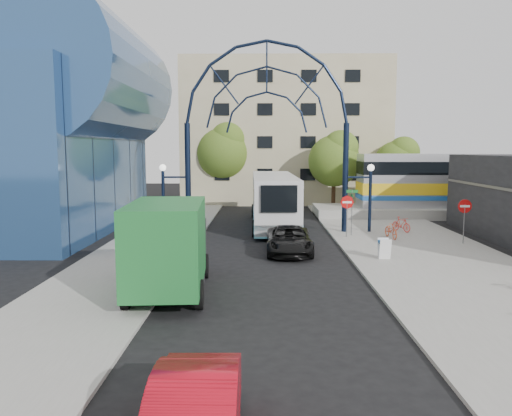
{
  "coord_description": "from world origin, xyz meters",
  "views": [
    {
      "loc": [
        -0.32,
        -17.66,
        5.41
      ],
      "look_at": [
        -0.58,
        6.0,
        2.58
      ],
      "focal_mm": 35.0,
      "sensor_mm": 36.0,
      "label": 1
    }
  ],
  "objects_px": {
    "do_not_enter_sign": "(465,211)",
    "sandwich_board": "(384,246)",
    "stop_sign": "(347,206)",
    "tree_north_c": "(398,161)",
    "black_suv": "(289,240)",
    "bike_near_a": "(391,230)",
    "tree_north_a": "(336,158)",
    "street_name_sign": "(352,203)",
    "city_bus": "(274,199)",
    "tree_north_b": "(224,150)",
    "green_truck": "(170,246)",
    "bike_near_b": "(401,224)",
    "gateway_arch": "(267,98)"
  },
  "relations": [
    {
      "from": "do_not_enter_sign",
      "to": "sandwich_board",
      "type": "relative_size",
      "value": 2.51
    },
    {
      "from": "stop_sign",
      "to": "tree_north_c",
      "type": "bearing_deg",
      "value": 65.31
    },
    {
      "from": "black_suv",
      "to": "bike_near_a",
      "type": "bearing_deg",
      "value": 31.99
    },
    {
      "from": "do_not_enter_sign",
      "to": "sandwich_board",
      "type": "xyz_separation_m",
      "value": [
        -5.4,
        -4.02,
        -1.23
      ]
    },
    {
      "from": "black_suv",
      "to": "bike_near_a",
      "type": "xyz_separation_m",
      "value": [
        6.26,
        3.79,
        -0.1
      ]
    },
    {
      "from": "tree_north_a",
      "to": "black_suv",
      "type": "height_order",
      "value": "tree_north_a"
    },
    {
      "from": "street_name_sign",
      "to": "tree_north_c",
      "type": "relative_size",
      "value": 0.43
    },
    {
      "from": "tree_north_a",
      "to": "city_bus",
      "type": "distance_m",
      "value": 10.72
    },
    {
      "from": "tree_north_a",
      "to": "city_bus",
      "type": "bearing_deg",
      "value": -122.57
    },
    {
      "from": "city_bus",
      "to": "black_suv",
      "type": "relative_size",
      "value": 2.6
    },
    {
      "from": "do_not_enter_sign",
      "to": "street_name_sign",
      "type": "bearing_deg",
      "value": 155.84
    },
    {
      "from": "stop_sign",
      "to": "tree_north_a",
      "type": "distance_m",
      "value": 14.23
    },
    {
      "from": "sandwich_board",
      "to": "tree_north_b",
      "type": "relative_size",
      "value": 0.12
    },
    {
      "from": "bike_near_a",
      "to": "tree_north_a",
      "type": "bearing_deg",
      "value": 88.08
    },
    {
      "from": "city_bus",
      "to": "green_truck",
      "type": "xyz_separation_m",
      "value": [
        -4.32,
        -16.41,
        -0.11
      ]
    },
    {
      "from": "stop_sign",
      "to": "do_not_enter_sign",
      "type": "height_order",
      "value": "stop_sign"
    },
    {
      "from": "black_suv",
      "to": "green_truck",
      "type": "bearing_deg",
      "value": -123.91
    },
    {
      "from": "sandwich_board",
      "to": "tree_north_c",
      "type": "distance_m",
      "value": 23.17
    },
    {
      "from": "green_truck",
      "to": "bike_near_b",
      "type": "height_order",
      "value": "green_truck"
    },
    {
      "from": "gateway_arch",
      "to": "stop_sign",
      "type": "distance_m",
      "value": 8.37
    },
    {
      "from": "gateway_arch",
      "to": "bike_near_a",
      "type": "height_order",
      "value": "gateway_arch"
    },
    {
      "from": "bike_near_b",
      "to": "black_suv",
      "type": "bearing_deg",
      "value": -170.73
    },
    {
      "from": "do_not_enter_sign",
      "to": "city_bus",
      "type": "height_order",
      "value": "city_bus"
    },
    {
      "from": "stop_sign",
      "to": "street_name_sign",
      "type": "height_order",
      "value": "street_name_sign"
    },
    {
      "from": "tree_north_c",
      "to": "tree_north_b",
      "type": "bearing_deg",
      "value": 172.88
    },
    {
      "from": "do_not_enter_sign",
      "to": "stop_sign",
      "type": "bearing_deg",
      "value": 162.12
    },
    {
      "from": "tree_north_a",
      "to": "bike_near_b",
      "type": "height_order",
      "value": "tree_north_a"
    },
    {
      "from": "city_bus",
      "to": "bike_near_a",
      "type": "relative_size",
      "value": 7.22
    },
    {
      "from": "street_name_sign",
      "to": "tree_north_b",
      "type": "relative_size",
      "value": 0.35
    },
    {
      "from": "stop_sign",
      "to": "street_name_sign",
      "type": "distance_m",
      "value": 0.74
    },
    {
      "from": "tree_north_a",
      "to": "bike_near_a",
      "type": "height_order",
      "value": "tree_north_a"
    },
    {
      "from": "stop_sign",
      "to": "bike_near_b",
      "type": "relative_size",
      "value": 1.61
    },
    {
      "from": "stop_sign",
      "to": "sandwich_board",
      "type": "height_order",
      "value": "stop_sign"
    },
    {
      "from": "do_not_enter_sign",
      "to": "street_name_sign",
      "type": "relative_size",
      "value": 0.89
    },
    {
      "from": "gateway_arch",
      "to": "street_name_sign",
      "type": "xyz_separation_m",
      "value": [
        5.2,
        -1.4,
        -6.43
      ]
    },
    {
      "from": "stop_sign",
      "to": "bike_near_a",
      "type": "distance_m",
      "value": 2.96
    },
    {
      "from": "stop_sign",
      "to": "tree_north_c",
      "type": "distance_m",
      "value": 17.68
    },
    {
      "from": "bike_near_a",
      "to": "bike_near_b",
      "type": "bearing_deg",
      "value": 55.12
    },
    {
      "from": "tree_north_a",
      "to": "tree_north_b",
      "type": "xyz_separation_m",
      "value": [
        -10.0,
        4.0,
        0.66
      ]
    },
    {
      "from": "green_truck",
      "to": "city_bus",
      "type": "bearing_deg",
      "value": 71.49
    },
    {
      "from": "street_name_sign",
      "to": "black_suv",
      "type": "height_order",
      "value": "street_name_sign"
    },
    {
      "from": "green_truck",
      "to": "bike_near_a",
      "type": "xyz_separation_m",
      "value": [
        11.16,
        10.85,
        -1.15
      ]
    },
    {
      "from": "stop_sign",
      "to": "do_not_enter_sign",
      "type": "xyz_separation_m",
      "value": [
        6.2,
        -2.0,
        -0.02
      ]
    },
    {
      "from": "do_not_enter_sign",
      "to": "city_bus",
      "type": "distance_m",
      "value": 12.69
    },
    {
      "from": "sandwich_board",
      "to": "black_suv",
      "type": "xyz_separation_m",
      "value": [
        -4.48,
        1.87,
        -0.05
      ]
    },
    {
      "from": "gateway_arch",
      "to": "city_bus",
      "type": "xyz_separation_m",
      "value": [
        0.54,
        3.19,
        -6.7
      ]
    },
    {
      "from": "street_name_sign",
      "to": "tree_north_b",
      "type": "bearing_deg",
      "value": 117.65
    },
    {
      "from": "bike_near_a",
      "to": "bike_near_b",
      "type": "xyz_separation_m",
      "value": [
        1.26,
        2.37,
        -0.01
      ]
    },
    {
      "from": "gateway_arch",
      "to": "bike_near_b",
      "type": "height_order",
      "value": "gateway_arch"
    },
    {
      "from": "gateway_arch",
      "to": "street_name_sign",
      "type": "bearing_deg",
      "value": -15.07
    }
  ]
}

